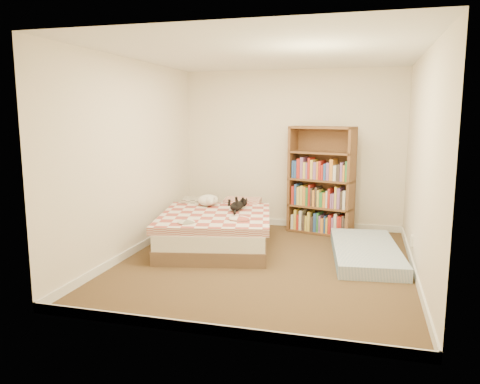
% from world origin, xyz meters
% --- Properties ---
extents(room, '(3.51, 4.01, 2.51)m').
position_xyz_m(room, '(0.00, 0.00, 1.20)').
color(room, '#402F1B').
rests_on(room, ground).
extents(bed, '(1.77, 2.23, 0.53)m').
position_xyz_m(bed, '(-0.82, 0.63, 0.24)').
color(bed, brown).
rests_on(bed, room).
extents(bookshelf, '(1.07, 0.59, 1.63)m').
position_xyz_m(bookshelf, '(0.51, 1.69, 0.59)').
color(bookshelf, brown).
rests_on(bookshelf, room).
extents(floor_mattress, '(1.00, 1.84, 0.16)m').
position_xyz_m(floor_mattress, '(1.20, 0.53, 0.08)').
color(floor_mattress, '#6C91B5').
rests_on(floor_mattress, room).
extents(black_cat, '(0.25, 0.63, 0.14)m').
position_xyz_m(black_cat, '(-0.56, 0.80, 0.54)').
color(black_cat, black).
rests_on(black_cat, bed).
extents(white_dog, '(0.36, 0.39, 0.16)m').
position_xyz_m(white_dog, '(-1.06, 0.97, 0.56)').
color(white_dog, white).
rests_on(white_dog, bed).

